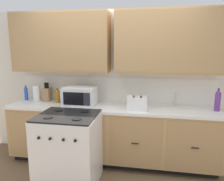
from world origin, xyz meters
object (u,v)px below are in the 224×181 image
object	(u,v)px
bottle_violet	(218,100)
paper_towel_roll	(37,93)
microwave	(80,96)
toaster	(137,103)
bottle_amber	(57,96)
bottle_blue	(26,93)
stove_range	(69,149)
knife_block	(47,94)

from	to	relation	value
bottle_violet	paper_towel_roll	bearing A→B (deg)	178.12
microwave	paper_towel_roll	size ratio (longest dim) A/B	1.85
toaster	bottle_amber	size ratio (longest dim) A/B	1.20
bottle_blue	toaster	bearing A→B (deg)	-8.20
stove_range	knife_block	distance (m)	1.16
microwave	bottle_violet	world-z (taller)	bottle_violet
bottle_violet	stove_range	bearing A→B (deg)	-161.40
bottle_violet	bottle_blue	xyz separation A→B (m)	(-2.99, 0.13, -0.03)
stove_range	paper_towel_roll	size ratio (longest dim) A/B	3.65
paper_towel_roll	bottle_violet	world-z (taller)	bottle_violet
bottle_amber	paper_towel_roll	bearing A→B (deg)	173.98
stove_range	bottle_amber	bearing A→B (deg)	121.93
stove_range	bottle_violet	bearing A→B (deg)	18.60
knife_block	bottle_violet	size ratio (longest dim) A/B	0.98
stove_range	knife_block	world-z (taller)	knife_block
bottle_violet	bottle_blue	size ratio (longest dim) A/B	1.27
stove_range	knife_block	bearing A→B (deg)	129.79
toaster	bottle_blue	size ratio (longest dim) A/B	1.12
toaster	bottle_blue	world-z (taller)	bottle_blue
stove_range	microwave	bearing A→B (deg)	93.19
stove_range	knife_block	xyz separation A→B (m)	(-0.65, 0.78, 0.55)
paper_towel_roll	bottle_violet	size ratio (longest dim) A/B	0.82
stove_range	bottle_blue	xyz separation A→B (m)	(-1.04, 0.79, 0.55)
toaster	paper_towel_roll	distance (m)	1.69
toaster	paper_towel_roll	size ratio (longest dim) A/B	1.08
microwave	paper_towel_roll	world-z (taller)	microwave
microwave	bottle_blue	bearing A→B (deg)	170.46
bottle_violet	microwave	bearing A→B (deg)	-178.91
knife_block	paper_towel_roll	world-z (taller)	knife_block
toaster	paper_towel_roll	xyz separation A→B (m)	(-1.67, 0.23, 0.03)
microwave	toaster	xyz separation A→B (m)	(0.88, -0.10, -0.04)
knife_block	toaster	bearing A→B (deg)	-10.04
bottle_blue	bottle_amber	bearing A→B (deg)	-7.63
stove_range	bottle_blue	distance (m)	1.42
microwave	bottle_amber	size ratio (longest dim) A/B	2.06
toaster	knife_block	distance (m)	1.52
knife_block	bottle_amber	size ratio (longest dim) A/B	1.33
stove_range	toaster	world-z (taller)	toaster
knife_block	bottle_amber	distance (m)	0.22
knife_block	bottle_amber	world-z (taller)	knife_block
stove_range	microwave	size ratio (longest dim) A/B	1.98
microwave	knife_block	world-z (taller)	knife_block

